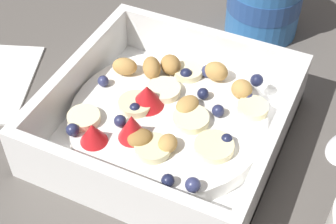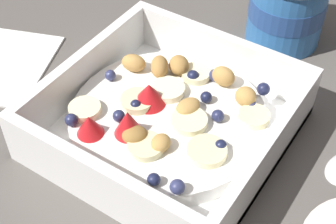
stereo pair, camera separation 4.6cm
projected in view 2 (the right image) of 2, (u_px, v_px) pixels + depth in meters
ground_plane at (148, 135)px, 0.48m from camera, size 2.40×2.40×0.00m
fruit_bowl at (168, 120)px, 0.47m from camera, size 0.20×0.20×0.06m
yogurt_cup at (287, 8)px, 0.55m from camera, size 0.09×0.09×0.08m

